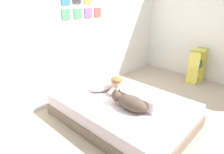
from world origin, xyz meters
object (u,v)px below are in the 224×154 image
at_px(person_lying, 134,93).
at_px(pillow, 103,86).
at_px(dog, 130,102).
at_px(cell_phone, 139,98).
at_px(bookshelf, 197,66).
at_px(coffee_cup, 110,84).
at_px(bed, 122,109).

bearing_deg(person_lying, pillow, 95.96).
relative_size(dog, cell_phone, 4.11).
bearing_deg(bookshelf, pillow, 161.67).
relative_size(pillow, coffee_cup, 4.16).
height_order(person_lying, dog, person_lying).
xyz_separation_m(pillow, dog, (-0.20, -0.75, 0.05)).
bearing_deg(bed, bookshelf, -6.35).
bearing_deg(pillow, cell_phone, -79.30).
relative_size(person_lying, coffee_cup, 7.36).
relative_size(person_lying, cell_phone, 6.57).
relative_size(cell_phone, bookshelf, 0.19).
distance_m(bed, person_lying, 0.34).
relative_size(pillow, bookshelf, 0.69).
distance_m(dog, cell_phone, 0.35).
height_order(bed, cell_phone, cell_phone).
xyz_separation_m(coffee_cup, cell_phone, (-0.02, -0.65, -0.03)).
xyz_separation_m(bed, bookshelf, (2.31, -0.26, 0.21)).
distance_m(person_lying, bookshelf, 2.19).
xyz_separation_m(pillow, coffee_cup, (0.14, -0.02, -0.02)).
height_order(pillow, bookshelf, bookshelf).
relative_size(bed, coffee_cup, 16.59).
relative_size(person_lying, dog, 1.60).
distance_m(pillow, person_lying, 0.62).
distance_m(pillow, cell_phone, 0.68).
bearing_deg(cell_phone, pillow, 100.70).
bearing_deg(person_lying, bookshelf, -3.31).
xyz_separation_m(person_lying, bookshelf, (2.18, -0.13, -0.08)).
height_order(bed, coffee_cup, coffee_cup).
distance_m(pillow, dog, 0.78).
relative_size(dog, coffee_cup, 4.60).
bearing_deg(bookshelf, dog, -179.92).
distance_m(coffee_cup, cell_phone, 0.65).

